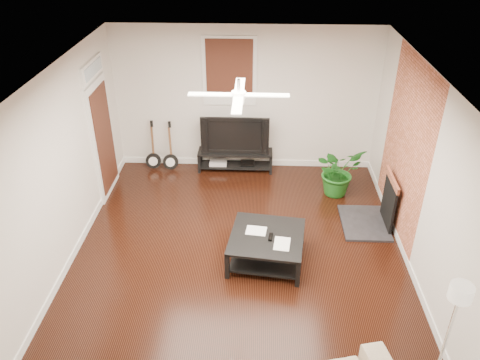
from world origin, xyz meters
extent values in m
cube|color=black|center=(0.00, 0.00, 0.00)|extent=(5.00, 6.00, 0.01)
cube|color=white|center=(0.00, 0.00, 2.80)|extent=(5.00, 6.00, 0.01)
cube|color=silver|center=(0.00, 3.00, 1.40)|extent=(5.00, 0.01, 2.80)
cube|color=silver|center=(-2.50, 0.00, 1.40)|extent=(0.01, 6.00, 2.80)
cube|color=silver|center=(2.50, 0.00, 1.40)|extent=(0.01, 6.00, 2.80)
cube|color=#AF5938|center=(2.49, 1.00, 1.40)|extent=(0.02, 2.20, 2.80)
cube|color=black|center=(2.20, 1.00, 0.46)|extent=(0.80, 1.10, 0.92)
cube|color=#3F1B11|center=(-0.30, 2.97, 1.95)|extent=(1.00, 0.06, 1.30)
cube|color=white|center=(-2.46, 1.90, 1.25)|extent=(0.08, 1.00, 2.50)
cube|color=black|center=(-0.19, 2.78, 0.20)|extent=(1.46, 0.39, 0.41)
imported|color=black|center=(-0.19, 2.80, 0.78)|extent=(1.31, 0.17, 0.75)
cube|color=black|center=(0.41, 0.02, 0.22)|extent=(1.19, 1.19, 0.44)
imported|color=#1B611B|center=(1.70, 1.97, 0.46)|extent=(1.08, 1.04, 0.91)
camera|label=1|loc=(0.25, -5.59, 4.66)|focal=35.76mm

